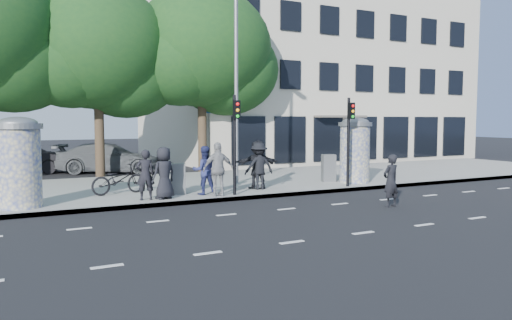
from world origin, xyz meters
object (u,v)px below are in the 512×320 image
man_road (391,181)px  cabinet_left (178,179)px  ped_d (259,166)px  car_mid (24,159)px  traffic_pole_near (235,134)px  ad_column_left (19,160)px  ped_c (204,170)px  car_right (109,158)px  ped_e (218,169)px  traffic_pole_far (349,132)px  ped_b (145,175)px  street_lamp (237,67)px  ad_column_right (355,149)px  ped_a (164,173)px  cabinet_right (329,168)px  bicycle (119,180)px  ped_f (258,164)px

man_road → cabinet_left: bearing=-48.1°
ped_d → car_mid: size_ratio=0.38×
traffic_pole_near → car_mid: bearing=116.0°
ad_column_left → man_road: 11.15m
traffic_pole_near → cabinet_left: size_ratio=3.20×
ped_c → car_right: bearing=-75.4°
ped_c → ped_e: size_ratio=0.92×
ped_c → car_mid: 12.84m
ad_column_left → traffic_pole_far: bearing=-3.5°
ped_d → car_right: ped_d is taller
ped_b → ped_e: (2.39, -0.32, 0.10)m
ped_b → ped_d: 4.41m
traffic_pole_near → traffic_pole_far: 4.80m
street_lamp → traffic_pole_far: bearing=-39.9°
street_lamp → ped_c: bearing=-135.9°
ad_column_right → ped_a: 8.24m
ped_c → ped_d: 2.29m
cabinet_right → bicycle: bearing=-165.1°
bicycle → cabinet_left: (1.82, -0.93, 0.02)m
man_road → ped_a: bearing=-39.4°
ped_f → car_right: bearing=-61.2°
traffic_pole_far → ped_a: (-7.20, 0.31, -1.23)m
ad_column_right → cabinet_left: ad_column_right is taller
ad_column_left → ped_f: bearing=2.9°
ped_d → ped_e: 2.16m
traffic_pole_near → bicycle: traffic_pole_near is taller
traffic_pole_near → ped_a: 2.71m
ad_column_right → street_lamp: bearing=156.3°
ped_b → bicycle: 1.76m
ped_e → bicycle: size_ratio=0.94×
ped_f → cabinet_left: size_ratio=1.71×
traffic_pole_far → car_right: size_ratio=0.65×
ad_column_left → ped_b: ad_column_left is taller
traffic_pole_near → ped_f: bearing=37.9°
ped_a → ped_f: (3.84, 0.81, 0.06)m
ad_column_right → ped_c: size_ratio=1.59×
ped_a → ped_b: 0.60m
ped_b → ped_d: bearing=-165.0°
man_road → car_mid: bearing=-65.8°
ad_column_right → traffic_pole_near: 5.91m
ped_e → cabinet_left: bearing=-40.3°
ped_b → ped_e: size_ratio=0.89×
ad_column_right → car_mid: bearing=135.9°
traffic_pole_far → car_right: traffic_pole_far is taller
ad_column_right → ped_c: 6.72m
street_lamp → car_right: street_lamp is taller
traffic_pole_near → bicycle: (-3.48, 2.03, -1.57)m
ad_column_right → traffic_pole_near: bearing=-171.1°
ad_column_left → man_road: ad_column_left is taller
man_road → car_mid: 18.65m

